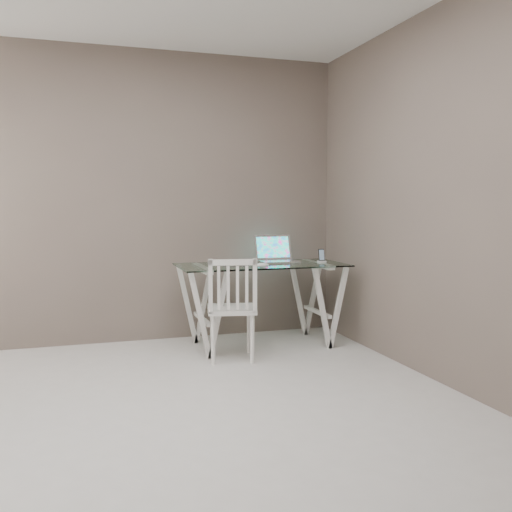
% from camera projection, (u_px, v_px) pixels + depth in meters
% --- Properties ---
extents(room, '(4.50, 4.52, 2.71)m').
position_uv_depth(room, '(153.00, 124.00, 3.08)').
color(room, beige).
rests_on(room, ground).
extents(desk, '(1.50, 0.70, 0.75)m').
position_uv_depth(desk, '(262.00, 304.00, 5.16)').
color(desk, silver).
rests_on(desk, ground).
extents(chair, '(0.46, 0.46, 0.85)m').
position_uv_depth(chair, '(232.00, 304.00, 4.64)').
color(chair, silver).
rests_on(chair, ground).
extents(laptop, '(0.36, 0.32, 0.24)m').
position_uv_depth(laptop, '(276.00, 255.00, 5.35)').
color(laptop, silver).
rests_on(laptop, desk).
extents(keyboard, '(0.28, 0.12, 0.01)m').
position_uv_depth(keyboard, '(240.00, 265.00, 5.02)').
color(keyboard, silver).
rests_on(keyboard, desk).
extents(mouse, '(0.12, 0.07, 0.04)m').
position_uv_depth(mouse, '(262.00, 265.00, 4.86)').
color(mouse, silver).
rests_on(mouse, desk).
extents(phone_dock, '(0.07, 0.07, 0.12)m').
position_uv_depth(phone_dock, '(322.00, 259.00, 5.29)').
color(phone_dock, white).
rests_on(phone_dock, desk).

